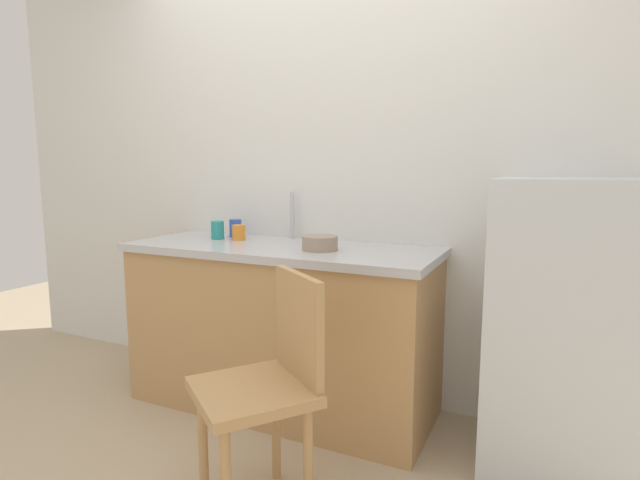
# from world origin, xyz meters

# --- Properties ---
(ground_plane) EXTENTS (8.00, 8.00, 0.00)m
(ground_plane) POSITION_xyz_m (0.00, 0.00, 0.00)
(ground_plane) COLOR tan
(back_wall) EXTENTS (4.80, 0.10, 2.66)m
(back_wall) POSITION_xyz_m (0.00, 1.00, 1.33)
(back_wall) COLOR silver
(back_wall) RESTS_ON ground_plane
(cabinet_base) EXTENTS (1.59, 0.60, 0.83)m
(cabinet_base) POSITION_xyz_m (-0.14, 0.65, 0.42)
(cabinet_base) COLOR tan
(cabinet_base) RESTS_ON ground_plane
(countertop) EXTENTS (1.63, 0.64, 0.04)m
(countertop) POSITION_xyz_m (-0.14, 0.65, 0.85)
(countertop) COLOR #B7B7BC
(countertop) RESTS_ON cabinet_base
(faucet) EXTENTS (0.02, 0.02, 0.26)m
(faucet) POSITION_xyz_m (-0.20, 0.90, 1.01)
(faucet) COLOR #B7B7BC
(faucet) RESTS_ON countertop
(refrigerator) EXTENTS (0.57, 0.58, 1.23)m
(refrigerator) POSITION_xyz_m (1.20, 0.66, 0.62)
(refrigerator) COLOR silver
(refrigerator) RESTS_ON ground_plane
(chair) EXTENTS (0.56, 0.56, 0.89)m
(chair) POSITION_xyz_m (0.23, -0.09, 0.50)
(chair) COLOR tan
(chair) RESTS_ON ground_plane
(terracotta_bowl) EXTENTS (0.18, 0.18, 0.07)m
(terracotta_bowl) POSITION_xyz_m (0.11, 0.60, 0.91)
(terracotta_bowl) COLOR gray
(terracotta_bowl) RESTS_ON countertop
(cup_orange) EXTENTS (0.07, 0.07, 0.08)m
(cup_orange) POSITION_xyz_m (-0.45, 0.72, 0.92)
(cup_orange) COLOR orange
(cup_orange) RESTS_ON countertop
(cup_teal) EXTENTS (0.07, 0.07, 0.10)m
(cup_teal) POSITION_xyz_m (-0.58, 0.70, 0.92)
(cup_teal) COLOR teal
(cup_teal) RESTS_ON countertop
(cup_blue) EXTENTS (0.07, 0.07, 0.10)m
(cup_blue) POSITION_xyz_m (-0.54, 0.82, 0.92)
(cup_blue) COLOR blue
(cup_blue) RESTS_ON countertop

